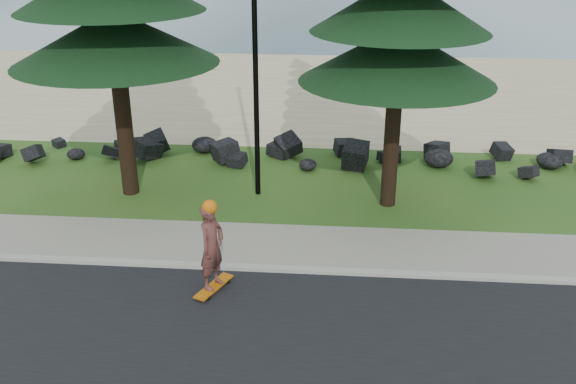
% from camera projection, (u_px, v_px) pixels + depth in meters
% --- Properties ---
extents(ground, '(160.00, 160.00, 0.00)m').
position_uv_depth(ground, '(241.00, 249.00, 14.66)').
color(ground, '#25541A').
rests_on(ground, ground).
extents(road, '(160.00, 7.00, 0.02)m').
position_uv_depth(road, '(200.00, 380.00, 10.55)').
color(road, black).
rests_on(road, ground).
extents(kerb, '(160.00, 0.20, 0.10)m').
position_uv_depth(kerb, '(234.00, 267.00, 13.82)').
color(kerb, '#AEAA9C').
rests_on(kerb, ground).
extents(sidewalk, '(160.00, 2.00, 0.08)m').
position_uv_depth(sidewalk, '(242.00, 244.00, 14.83)').
color(sidewalk, gray).
rests_on(sidewalk, ground).
extents(beach_sand, '(160.00, 15.00, 0.01)m').
position_uv_depth(beach_sand, '(290.00, 90.00, 27.91)').
color(beach_sand, tan).
rests_on(beach_sand, ground).
extents(seawall_boulders, '(60.00, 2.40, 1.10)m').
position_uv_depth(seawall_boulders, '(268.00, 162.00, 19.78)').
color(seawall_boulders, black).
rests_on(seawall_boulders, ground).
extents(lamp_post, '(0.25, 0.14, 8.14)m').
position_uv_depth(lamp_post, '(255.00, 41.00, 15.94)').
color(lamp_post, black).
rests_on(lamp_post, ground).
extents(skateboarder, '(0.67, 1.09, 2.01)m').
position_uv_depth(skateboarder, '(212.00, 247.00, 12.65)').
color(skateboarder, '#BC610B').
rests_on(skateboarder, ground).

